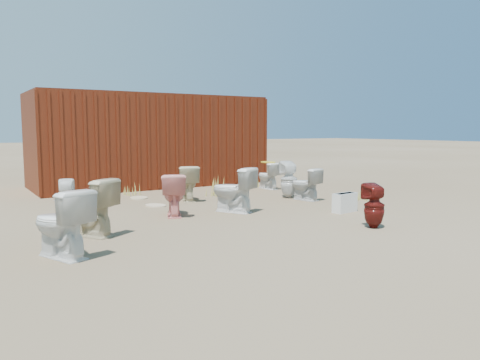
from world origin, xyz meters
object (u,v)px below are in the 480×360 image
toilet_front_a (61,223)px  toilet_front_c (233,190)px  toilet_front_e (305,184)px  toilet_front_pink (174,195)px  toilet_back_e (289,180)px  shipping_container (150,141)px  toilet_back_a (66,198)px  toilet_back_beige_right (188,183)px  toilet_front_maroon (374,206)px  loose_tank (345,203)px  toilet_back_yellowlid (268,176)px  toilet_back_beige_left (88,207)px

toilet_front_a → toilet_front_c: bearing=-177.3°
toilet_front_a → toilet_front_e: bearing=177.8°
toilet_front_pink → toilet_back_e: bearing=-145.5°
shipping_container → toilet_front_c: size_ratio=7.30×
toilet_back_a → toilet_front_a: bearing=93.3°
toilet_front_c → toilet_back_beige_right: bearing=-114.4°
toilet_front_maroon → loose_tank: (0.61, 1.23, -0.17)m
toilet_back_yellowlid → loose_tank: (-0.75, -3.45, -0.16)m
toilet_back_yellowlid → toilet_back_a: bearing=10.2°
toilet_front_e → toilet_back_yellowlid: toilet_front_e is taller
toilet_back_yellowlid → toilet_front_c: bearing=41.3°
toilet_front_e → toilet_front_a: bearing=7.3°
toilet_front_e → toilet_front_c: bearing=-1.2°
toilet_front_c → toilet_back_beige_left: (-2.73, -0.56, 0.00)m
toilet_back_e → toilet_front_e: bearing=117.4°
shipping_container → toilet_back_yellowlid: (2.17, -2.49, -0.86)m
toilet_front_c → toilet_back_a: (-2.66, 1.22, -0.09)m
shipping_container → toilet_back_beige_left: 6.25m
toilet_front_c → toilet_front_e: bearing=163.6°
shipping_container → toilet_back_beige_left: size_ratio=7.27×
toilet_back_beige_right → shipping_container: bearing=-79.1°
toilet_front_pink → toilet_front_c: (1.06, -0.26, 0.04)m
toilet_back_beige_left → toilet_front_maroon: bearing=121.7°
shipping_container → toilet_front_pink: (-1.37, -4.59, -0.83)m
toilet_front_a → toilet_back_a: bearing=-125.1°
toilet_front_e → toilet_front_pink: bearing=-9.8°
shipping_container → toilet_front_e: (1.75, -4.44, -0.86)m
toilet_front_maroon → toilet_back_yellowlid: bearing=-93.2°
toilet_front_a → toilet_back_yellowlid: toilet_front_a is taller
toilet_front_a → toilet_front_maroon: (4.41, -0.80, -0.07)m
shipping_container → toilet_front_e: size_ratio=8.75×
toilet_front_pink → toilet_back_beige_right: toilet_back_beige_right is taller
toilet_front_maroon → toilet_front_c: bearing=-51.3°
toilet_back_a → toilet_back_yellowlid: toilet_back_yellowlid is taller
toilet_back_beige_left → toilet_back_beige_right: size_ratio=1.10×
shipping_container → toilet_back_e: 4.39m
toilet_front_pink → toilet_front_maroon: (2.18, -2.58, -0.03)m
toilet_front_a → toilet_back_a: (0.64, 2.74, -0.09)m
toilet_front_e → toilet_back_yellowlid: (0.42, 1.95, -0.01)m
loose_tank → toilet_back_e: bearing=74.8°
toilet_front_pink → toilet_back_beige_left: (-1.67, -0.82, 0.04)m
toilet_front_pink → toilet_back_beige_left: 1.86m
shipping_container → loose_tank: size_ratio=12.00×
shipping_container → toilet_back_beige_left: bearing=-119.3°
toilet_front_e → toilet_back_e: size_ratio=0.85×
toilet_front_c → toilet_back_yellowlid: 3.42m
shipping_container → toilet_back_a: (-2.96, -3.63, -0.88)m
toilet_front_c → loose_tank: bearing=120.1°
toilet_front_a → loose_tank: toilet_front_a is taller
toilet_back_yellowlid → toilet_front_maroon: bearing=71.5°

